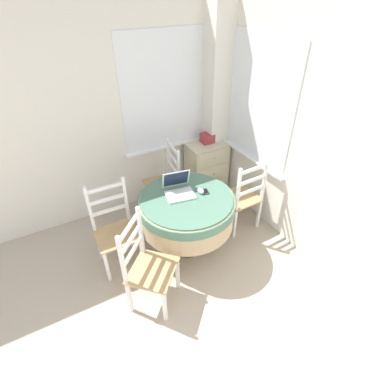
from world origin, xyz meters
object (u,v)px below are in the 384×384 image
Objects in this scene: laptop at (179,189)px; cell_phone at (206,191)px; computer_mouse at (201,191)px; storage_box at (207,138)px; round_dining_table at (187,209)px; dining_chair_camera_near at (148,267)px; corner_cabinet at (207,167)px; dining_chair_near_back_window at (165,182)px; dining_chair_near_right_window at (242,197)px; dining_chair_left_flank at (115,230)px.

cell_phone is at bearing -24.82° from laptop.
computer_mouse is 1.15m from storage_box.
round_dining_table is 10.77× the size of computer_mouse.
dining_chair_camera_near reaches higher than corner_cabinet.
dining_chair_camera_near is (-0.73, -1.21, 0.00)m from dining_chair_near_back_window.
laptop is at bearing 172.10° from dining_chair_near_right_window.
laptop is 0.74m from dining_chair_near_back_window.
dining_chair_left_flank reaches higher than storage_box.
cell_phone is at bearing -1.45° from round_dining_table.
dining_chair_near_back_window is (0.09, 0.77, -0.12)m from round_dining_table.
computer_mouse is at bearing -28.30° from laptop.
dining_chair_near_back_window is 6.00× the size of storage_box.
round_dining_table is 1.06× the size of dining_chair_near_back_window.
dining_chair_near_right_window reaches higher than corner_cabinet.
computer_mouse is 0.10× the size of dining_chair_left_flank.
dining_chair_near_back_window is 1.28× the size of corner_cabinet.
dining_chair_left_flank is at bearing -155.26° from corner_cabinet.
laptop is 0.88m from dining_chair_near_right_window.
cell_phone is 1.02m from dining_chair_camera_near.
dining_chair_left_flank is (-0.94, 0.19, -0.31)m from computer_mouse.
laptop is 0.35× the size of dining_chair_near_back_window.
dining_chair_near_back_window is 1.41m from dining_chair_camera_near.
dining_chair_left_flank is 1.74m from corner_cabinet.
dining_chair_camera_near and dining_chair_left_flank have the same top height.
storage_box is at bearing 65.62° from corner_cabinet.
computer_mouse is 0.06m from cell_phone.
dining_chair_near_right_window is at bearing 0.40° from round_dining_table.
dining_chair_near_back_window reaches higher than cell_phone.
storage_box is (1.59, 0.76, 0.38)m from dining_chair_left_flank.
round_dining_table is 6.35× the size of storage_box.
dining_chair_camera_near is at bearing -137.19° from corner_cabinet.
corner_cabinet is (0.64, 0.92, -0.38)m from computer_mouse.
corner_cabinet is 4.67× the size of storage_box.
storage_box is at bearing 43.87° from laptop.
corner_cabinet is at bearing 42.81° from dining_chair_camera_near.
storage_box is (0.60, 0.96, 0.10)m from cell_phone.
cell_phone is 0.84m from dining_chair_near_back_window.
dining_chair_near_right_window is 1.02m from storage_box.
dining_chair_near_back_window is (-0.09, 0.76, -0.31)m from computer_mouse.
computer_mouse is 1.19m from corner_cabinet.
dining_chair_camera_near is at bearing -137.95° from laptop.
round_dining_table is 0.29m from cell_phone.
round_dining_table is at bearing 178.55° from cell_phone.
computer_mouse is at bearing -179.87° from dining_chair_near_right_window.
round_dining_table is at bearing -131.67° from corner_cabinet.
dining_chair_near_back_window is at bearing 132.06° from dining_chair_near_right_window.
cell_phone is at bearing 26.10° from dining_chair_camera_near.
dining_chair_near_right_window is (0.69, -0.76, 0.00)m from dining_chair_near_back_window.
dining_chair_camera_near reaches higher than laptop.
dining_chair_near_back_window reaches higher than corner_cabinet.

